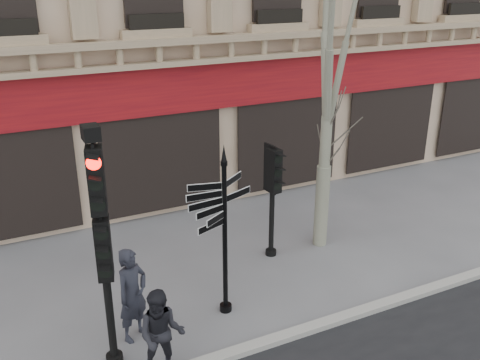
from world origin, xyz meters
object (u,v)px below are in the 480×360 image
object	(u,v)px
traffic_signal_secondary	(273,182)
traffic_signal_main	(100,223)
plane_tree	(334,10)
pedestrian_b	(162,335)
fingerpost	(224,204)
pedestrian_a	(133,295)

from	to	relation	value
traffic_signal_secondary	traffic_signal_main	bearing A→B (deg)	-160.27
plane_tree	pedestrian_b	xyz separation A→B (m)	(-5.10, -2.80, -4.88)
fingerpost	traffic_signal_secondary	distance (m)	2.59
pedestrian_a	pedestrian_b	size ratio (longest dim) A/B	1.12
fingerpost	traffic_signal_main	size ratio (longest dim) A/B	0.82
fingerpost	plane_tree	distance (m)	4.97
traffic_signal_main	pedestrian_b	xyz separation A→B (m)	(0.69, -0.70, -1.93)
traffic_signal_main	plane_tree	size ratio (longest dim) A/B	0.54
pedestrian_a	pedestrian_b	distance (m)	1.24
fingerpost	traffic_signal_secondary	world-z (taller)	fingerpost
fingerpost	traffic_signal_main	xyz separation A→B (m)	(-2.43, -0.54, 0.36)
fingerpost	traffic_signal_main	world-z (taller)	traffic_signal_main
traffic_signal_main	pedestrian_a	world-z (taller)	traffic_signal_main
traffic_signal_secondary	pedestrian_b	size ratio (longest dim) A/B	1.65
traffic_signal_main	traffic_signal_secondary	bearing A→B (deg)	40.52
traffic_signal_secondary	pedestrian_b	distance (m)	4.80
fingerpost	plane_tree	xyz separation A→B (m)	(3.36, 1.57, 3.31)
traffic_signal_main	plane_tree	world-z (taller)	plane_tree
traffic_signal_main	pedestrian_a	distance (m)	1.98
traffic_signal_main	pedestrian_a	xyz separation A→B (m)	(0.54, 0.54, -1.83)
fingerpost	pedestrian_b	bearing A→B (deg)	-155.75
fingerpost	pedestrian_b	distance (m)	2.65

